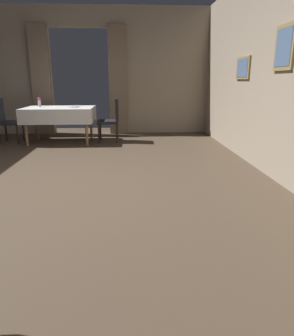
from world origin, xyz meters
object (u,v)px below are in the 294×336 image
Objects in this scene: chair_mid_right at (112,118)px; chair_mid_left at (6,119)px; plate_mid_b at (77,106)px; flower_vase_mid at (39,102)px; dining_table_mid at (59,112)px; plate_mid_c at (73,107)px.

chair_mid_left is at bearing -178.79° from chair_mid_right.
plate_mid_b is at bearing 14.38° from chair_mid_left.
chair_mid_right is at bearing -22.28° from plate_mid_b.
dining_table_mid is at bearing -16.37° from flower_vase_mid.
chair_mid_left reaches higher than dining_table_mid.
chair_mid_right is at bearing -5.00° from flower_vase_mid.
flower_vase_mid is at bearing 163.63° from dining_table_mid.
chair_mid_left is at bearing -177.23° from dining_table_mid.
flower_vase_mid is (0.68, 0.18, 0.34)m from chair_mid_left.
plate_mid_c reaches higher than dining_table_mid.
chair_mid_left is 3.91× the size of plate_mid_c.
plate_mid_b is (0.77, 0.19, -0.10)m from flower_vase_mid.
plate_mid_c is at bearing -179.55° from chair_mid_right.
chair_mid_right is 0.89m from plate_mid_b.
flower_vase_mid is 0.76m from plate_mid_c.
dining_table_mid is 1.58× the size of chair_mid_left.
plate_mid_c is (0.74, -0.14, -0.10)m from flower_vase_mid.
flower_vase_mid is (-0.44, 0.13, 0.20)m from dining_table_mid.
chair_mid_right is 0.85m from plate_mid_c.
chair_mid_right is (1.12, -0.01, -0.14)m from dining_table_mid.
chair_mid_right reaches higher than plate_mid_b.
flower_vase_mid reaches higher than chair_mid_right.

